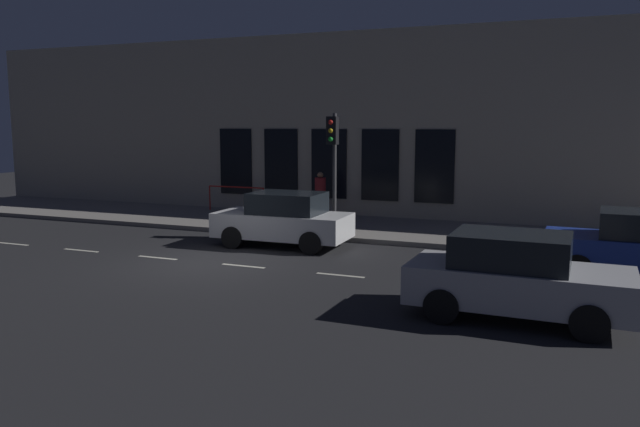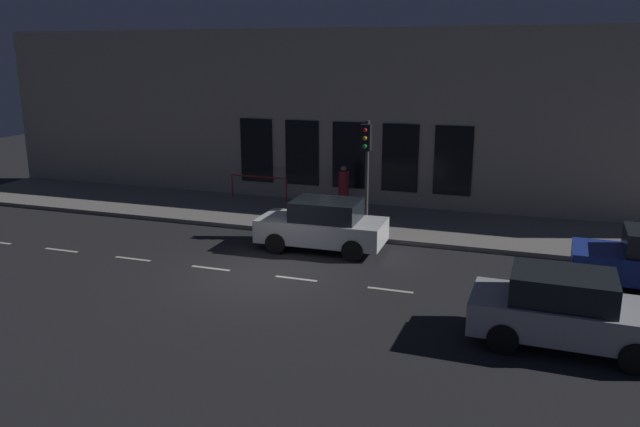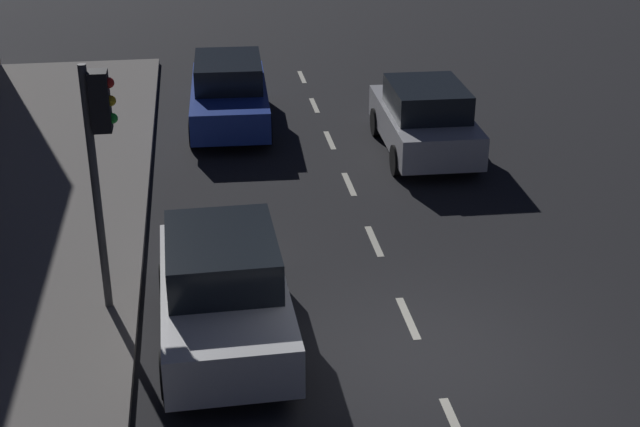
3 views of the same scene
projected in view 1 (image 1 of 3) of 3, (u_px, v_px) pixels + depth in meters
name	position (u px, v px, depth m)	size (l,w,h in m)	color
ground_plane	(209.00, 263.00, 16.17)	(60.00, 60.00, 0.00)	#232326
sidewalk	(306.00, 224.00, 21.89)	(4.50, 32.00, 0.15)	gray
building_facade	(332.00, 127.00, 23.75)	(0.65, 32.00, 6.88)	#B2A893
lane_centre_line	(243.00, 266.00, 15.80)	(0.12, 27.20, 0.01)	beige
traffic_light	(333.00, 148.00, 19.06)	(0.46, 0.32, 3.71)	#424244
parked_car_0	(516.00, 277.00, 11.42)	(1.92, 3.96, 1.58)	#B7B7BC
parked_car_1	(284.00, 220.00, 18.25)	(1.90, 3.92, 1.58)	silver
pedestrian_0	(320.00, 197.00, 22.80)	(0.53, 0.53, 1.67)	maroon
red_railing	(236.00, 192.00, 24.53)	(0.05, 2.45, 0.97)	red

